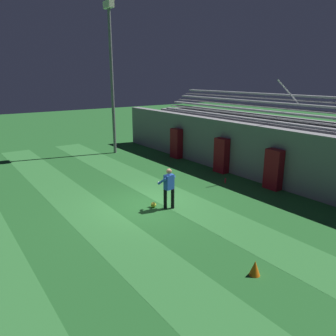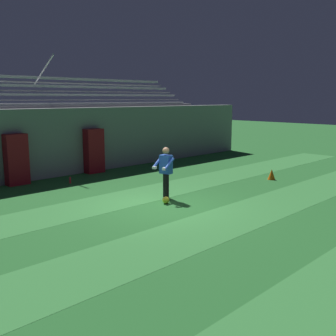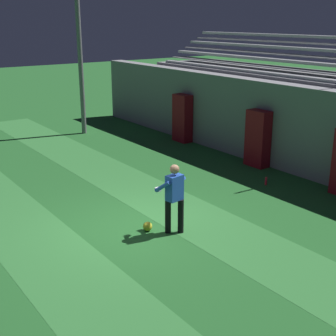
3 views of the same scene
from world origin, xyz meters
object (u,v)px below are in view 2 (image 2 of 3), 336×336
at_px(goalkeeper, 166,169).
at_px(soccer_ball, 166,200).
at_px(padding_pillar_gate_left, 16,160).
at_px(traffic_cone, 272,174).
at_px(padding_pillar_gate_right, 94,151).
at_px(water_bottle, 70,180).

distance_m(goalkeeper, soccer_ball, 1.05).
xyz_separation_m(padding_pillar_gate_left, soccer_ball, (2.08, -5.84, -0.84)).
distance_m(padding_pillar_gate_left, traffic_cone, 9.85).
bearing_deg(padding_pillar_gate_right, goalkeeper, -99.73).
relative_size(padding_pillar_gate_right, traffic_cone, 4.54).
height_order(padding_pillar_gate_right, traffic_cone, padding_pillar_gate_right).
bearing_deg(traffic_cone, water_bottle, 140.44).
height_order(goalkeeper, water_bottle, goalkeeper).
height_order(traffic_cone, water_bottle, traffic_cone).
xyz_separation_m(padding_pillar_gate_left, water_bottle, (1.52, -1.18, -0.83)).
distance_m(goalkeeper, traffic_cone, 5.22).
bearing_deg(water_bottle, soccer_ball, -83.19).
xyz_separation_m(soccer_ball, water_bottle, (-0.56, 4.66, 0.01)).
relative_size(padding_pillar_gate_right, soccer_ball, 8.66).
bearing_deg(padding_pillar_gate_left, goalkeeper, -65.03).
relative_size(padding_pillar_gate_left, soccer_ball, 8.66).
distance_m(padding_pillar_gate_right, soccer_ball, 6.05).
bearing_deg(water_bottle, padding_pillar_gate_right, 31.65).
relative_size(padding_pillar_gate_left, padding_pillar_gate_right, 1.00).
relative_size(goalkeeper, water_bottle, 6.96).
height_order(soccer_ball, water_bottle, water_bottle).
relative_size(goalkeeper, soccer_ball, 7.59).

